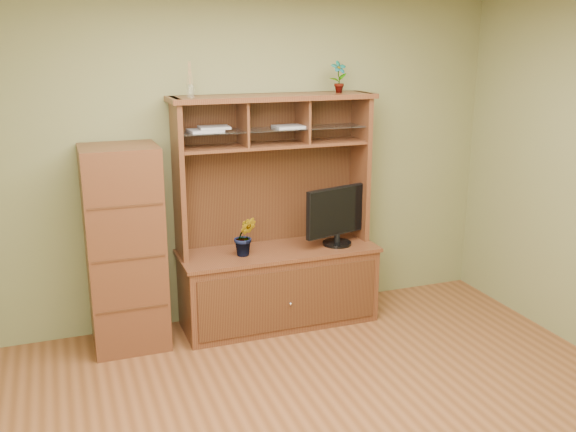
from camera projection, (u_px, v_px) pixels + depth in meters
room at (345, 223)px, 3.49m from camera, size 4.54×4.04×2.74m
media_hutch at (277, 263)px, 5.35m from camera, size 1.66×0.61×1.90m
monitor at (338, 215)px, 5.34m from camera, size 0.62×0.24×0.50m
orchid_plant at (245, 236)px, 5.09m from camera, size 0.20×0.18×0.32m
top_plant at (339, 77)px, 5.20m from camera, size 0.14×0.10×0.26m
reed_diffuser at (190, 83)px, 4.80m from camera, size 0.05×0.05×0.26m
magazines at (236, 128)px, 5.01m from camera, size 0.95×0.21×0.04m
side_cabinet at (125, 249)px, 4.86m from camera, size 0.56×0.51×1.57m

